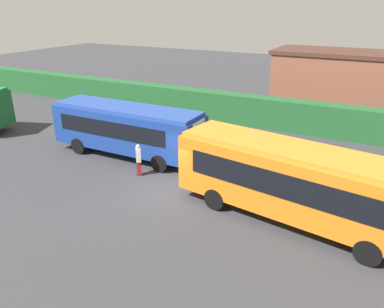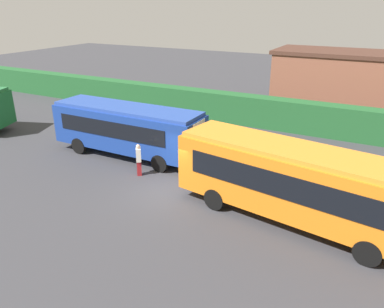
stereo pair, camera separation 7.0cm
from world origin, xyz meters
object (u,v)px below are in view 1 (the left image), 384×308
person_center (139,159)px  traffic_cone (242,147)px  bus_orange (297,181)px  bus_blue (127,128)px  person_left (160,133)px

person_center → traffic_cone: person_center is taller
bus_orange → traffic_cone: size_ratio=18.01×
bus_blue → person_left: bus_blue is taller
person_left → bus_blue: bearing=-151.1°
bus_blue → person_center: size_ratio=5.42×
bus_orange → person_center: size_ratio=6.11×
bus_blue → person_center: bearing=-43.2°
bus_blue → person_center: 3.10m
bus_blue → traffic_cone: (5.84, 3.90, -1.48)m
traffic_cone → bus_orange: bearing=-54.1°
person_left → person_center: bearing=-108.7°
bus_blue → bus_orange: bearing=-14.9°
bus_orange → traffic_cone: bus_orange is taller
person_center → traffic_cone: (3.66, 5.94, -0.63)m
bus_blue → bus_orange: 11.06m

